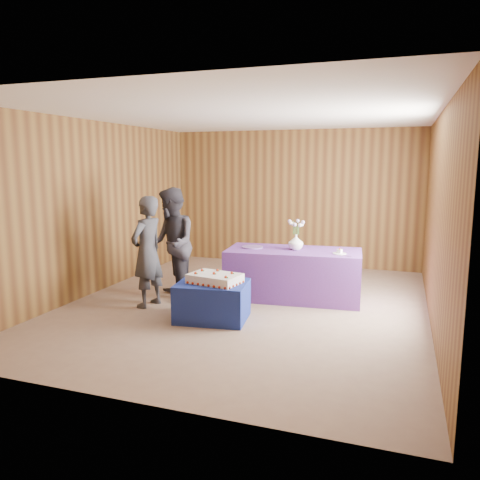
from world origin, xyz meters
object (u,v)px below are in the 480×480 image
at_px(guest_right, 172,244).
at_px(sheet_cake, 215,278).
at_px(serving_table, 293,274).
at_px(guest_left, 147,252).
at_px(cake_table, 212,301).
at_px(vase, 296,242).

bearing_deg(guest_right, sheet_cake, 17.35).
relative_size(serving_table, guest_left, 1.26).
bearing_deg(cake_table, guest_right, 136.40).
relative_size(serving_table, vase, 8.62).
height_order(guest_left, guest_right, guest_right).
relative_size(vase, guest_left, 0.15).
bearing_deg(cake_table, serving_table, 51.92).
bearing_deg(sheet_cake, vase, 70.50).
distance_m(serving_table, guest_left, 2.21).
height_order(sheet_cake, vase, vase).
height_order(serving_table, vase, vase).
xyz_separation_m(sheet_cake, guest_right, (-0.97, 0.68, 0.29)).
xyz_separation_m(serving_table, guest_left, (-1.88, -1.08, 0.42)).
xyz_separation_m(vase, guest_right, (-1.74, -0.67, -0.02)).
bearing_deg(sheet_cake, cake_table, -171.59).
bearing_deg(guest_right, vase, 73.45).
xyz_separation_m(sheet_cake, guest_left, (-1.14, 0.25, 0.24)).
relative_size(sheet_cake, vase, 3.21).
relative_size(cake_table, vase, 3.88).
xyz_separation_m(sheet_cake, vase, (0.77, 1.35, 0.31)).
xyz_separation_m(cake_table, guest_left, (-1.10, 0.25, 0.55)).
xyz_separation_m(cake_table, serving_table, (0.78, 1.33, 0.12)).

